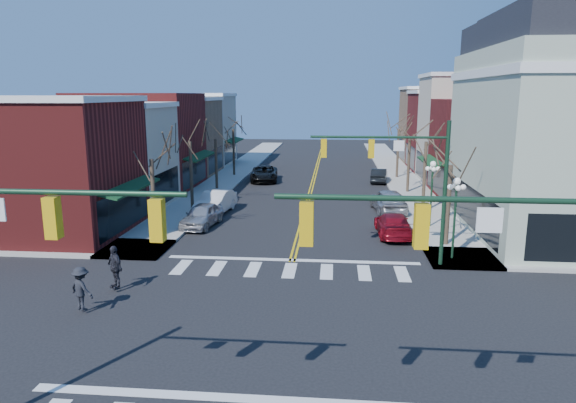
% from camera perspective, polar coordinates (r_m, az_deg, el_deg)
% --- Properties ---
extents(ground, '(160.00, 160.00, 0.00)m').
position_cam_1_polar(ground, '(19.47, -1.48, -13.75)').
color(ground, black).
rests_on(ground, ground).
extents(sidewalk_left, '(3.50, 70.00, 0.15)m').
position_cam_1_polar(sidewalk_left, '(39.85, -10.66, -0.43)').
color(sidewalk_left, '#9E9B93').
rests_on(sidewalk_left, ground).
extents(sidewalk_right, '(3.50, 70.00, 0.15)m').
position_cam_1_polar(sidewalk_right, '(38.92, 14.98, -0.93)').
color(sidewalk_right, '#9E9B93').
rests_on(sidewalk_right, ground).
extents(bldg_left_brick_a, '(10.00, 8.50, 8.00)m').
position_cam_1_polar(bldg_left_brick_a, '(34.36, -25.65, 3.30)').
color(bldg_left_brick_a, maroon).
rests_on(bldg_left_brick_a, ground).
extents(bldg_left_stucco_a, '(10.00, 7.00, 7.50)m').
position_cam_1_polar(bldg_left_stucco_a, '(41.17, -20.15, 4.62)').
color(bldg_left_stucco_a, '#BBAF9B').
rests_on(bldg_left_stucco_a, ground).
extents(bldg_left_brick_b, '(10.00, 9.00, 8.50)m').
position_cam_1_polar(bldg_left_brick_b, '(48.43, -16.17, 6.45)').
color(bldg_left_brick_b, maroon).
rests_on(bldg_left_brick_b, ground).
extents(bldg_left_tan, '(10.00, 7.50, 7.80)m').
position_cam_1_polar(bldg_left_tan, '(56.20, -13.10, 6.94)').
color(bldg_left_tan, '#9C7556').
rests_on(bldg_left_tan, ground).
extents(bldg_left_stucco_b, '(10.00, 8.00, 8.20)m').
position_cam_1_polar(bldg_left_stucco_b, '(63.57, -10.92, 7.75)').
color(bldg_left_stucco_b, '#BBAF9B').
rests_on(bldg_left_stucco_b, ground).
extents(bldg_right_brick_a, '(10.00, 8.50, 8.00)m').
position_cam_1_polar(bldg_right_brick_a, '(45.43, 22.50, 5.38)').
color(bldg_right_brick_a, maroon).
rests_on(bldg_right_brick_a, ground).
extents(bldg_right_stucco, '(10.00, 7.00, 10.00)m').
position_cam_1_polar(bldg_right_stucco, '(52.78, 20.14, 7.43)').
color(bldg_right_stucco, '#BBAF9B').
rests_on(bldg_right_stucco, ground).
extents(bldg_right_brick_b, '(10.00, 8.00, 8.50)m').
position_cam_1_polar(bldg_right_brick_b, '(60.09, 18.29, 7.29)').
color(bldg_right_brick_b, maroon).
rests_on(bldg_right_brick_b, ground).
extents(bldg_right_tan, '(10.00, 8.00, 9.00)m').
position_cam_1_polar(bldg_right_tan, '(67.88, 16.81, 8.05)').
color(bldg_right_tan, '#9C7556').
rests_on(bldg_right_tan, ground).
extents(traffic_mast_near_right, '(6.60, 0.28, 7.20)m').
position_cam_1_polar(traffic_mast_near_right, '(11.23, 23.07, -8.38)').
color(traffic_mast_near_right, '#14331E').
rests_on(traffic_mast_near_right, ground).
extents(traffic_mast_far_right, '(6.60, 0.28, 7.20)m').
position_cam_1_polar(traffic_mast_far_right, '(25.34, 13.05, 3.14)').
color(traffic_mast_far_right, '#14331E').
rests_on(traffic_mast_far_right, ground).
extents(lamppost_corner, '(0.36, 0.36, 4.33)m').
position_cam_1_polar(lamppost_corner, '(27.19, 18.12, -0.31)').
color(lamppost_corner, '#14331E').
rests_on(lamppost_corner, ground).
extents(lamppost_midblock, '(0.36, 0.36, 4.33)m').
position_cam_1_polar(lamppost_midblock, '(33.45, 15.71, 2.03)').
color(lamppost_midblock, '#14331E').
rests_on(lamppost_midblock, ground).
extents(tree_left_a, '(0.24, 0.24, 4.76)m').
position_cam_1_polar(tree_left_a, '(30.90, -14.71, 0.20)').
color(tree_left_a, '#382B21').
rests_on(tree_left_a, ground).
extents(tree_left_b, '(0.24, 0.24, 5.04)m').
position_cam_1_polar(tree_left_b, '(38.37, -10.70, 2.81)').
color(tree_left_b, '#382B21').
rests_on(tree_left_b, ground).
extents(tree_left_c, '(0.24, 0.24, 4.55)m').
position_cam_1_polar(tree_left_c, '(46.06, -7.98, 4.08)').
color(tree_left_c, '#382B21').
rests_on(tree_left_c, ground).
extents(tree_left_d, '(0.24, 0.24, 4.90)m').
position_cam_1_polar(tree_left_d, '(53.80, -6.05, 5.42)').
color(tree_left_d, '#382B21').
rests_on(tree_left_d, ground).
extents(tree_right_a, '(0.24, 0.24, 4.62)m').
position_cam_1_polar(tree_right_a, '(29.75, 17.37, -0.53)').
color(tree_right_a, '#382B21').
rests_on(tree_right_a, ground).
extents(tree_right_b, '(0.24, 0.24, 5.18)m').
position_cam_1_polar(tree_right_b, '(37.43, 14.90, 2.50)').
color(tree_right_b, '#382B21').
rests_on(tree_right_b, ground).
extents(tree_right_c, '(0.24, 0.24, 4.83)m').
position_cam_1_polar(tree_right_c, '(45.27, 13.25, 3.92)').
color(tree_right_c, '#382B21').
rests_on(tree_right_c, ground).
extents(tree_right_d, '(0.24, 0.24, 4.97)m').
position_cam_1_polar(tree_right_d, '(53.14, 12.09, 5.18)').
color(tree_right_d, '#382B21').
rests_on(tree_right_d, ground).
extents(car_left_near, '(2.25, 4.54, 1.49)m').
position_cam_1_polar(car_left_near, '(33.58, -9.54, -1.52)').
color(car_left_near, '#ACACB0').
rests_on(car_left_near, ground).
extents(car_left_mid, '(2.30, 5.08, 1.62)m').
position_cam_1_polar(car_left_mid, '(37.15, -8.08, -0.08)').
color(car_left_mid, silver).
rests_on(car_left_mid, ground).
extents(car_left_far, '(3.01, 5.63, 1.51)m').
position_cam_1_polar(car_left_far, '(50.49, -2.65, 3.11)').
color(car_left_far, black).
rests_on(car_left_far, ground).
extents(car_right_near, '(2.08, 4.81, 1.38)m').
position_cam_1_polar(car_right_near, '(31.64, 11.61, -2.52)').
color(car_right_near, maroon).
rests_on(car_right_near, ground).
extents(car_right_mid, '(2.62, 5.25, 1.72)m').
position_cam_1_polar(car_right_mid, '(37.87, 11.09, 0.12)').
color(car_right_mid, '#AFAFB4').
rests_on(car_right_mid, ground).
extents(car_right_far, '(1.95, 4.24, 1.35)m').
position_cam_1_polar(car_right_far, '(50.60, 10.09, 2.87)').
color(car_right_far, black).
rests_on(car_right_far, ground).
extents(pedestrian_dark_a, '(1.15, 1.06, 1.89)m').
position_cam_1_polar(pedestrian_dark_a, '(23.55, -18.70, -6.90)').
color(pedestrian_dark_a, '#22222A').
rests_on(pedestrian_dark_a, sidewalk_left).
extents(pedestrian_dark_b, '(1.29, 1.06, 1.73)m').
position_cam_1_polar(pedestrian_dark_b, '(21.72, -21.99, -8.95)').
color(pedestrian_dark_b, black).
rests_on(pedestrian_dark_b, sidewalk_left).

